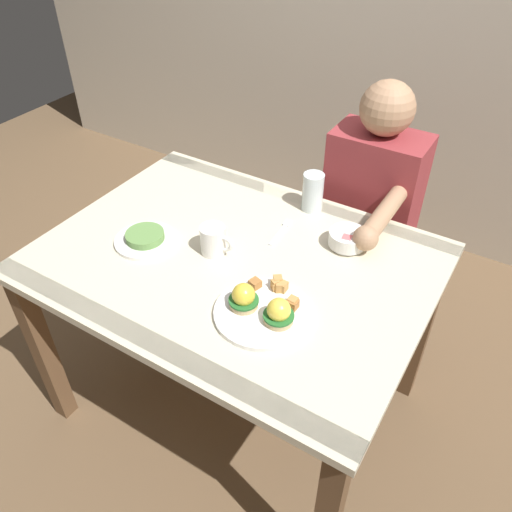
# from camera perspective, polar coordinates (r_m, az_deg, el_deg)

# --- Properties ---
(ground_plane) EXTENTS (6.00, 6.00, 0.00)m
(ground_plane) POSITION_cam_1_polar(r_m,az_deg,el_deg) (2.15, -1.93, -15.57)
(ground_plane) COLOR brown
(dining_table) EXTENTS (1.20, 0.90, 0.74)m
(dining_table) POSITION_cam_1_polar(r_m,az_deg,el_deg) (1.67, -2.40, -2.95)
(dining_table) COLOR beige
(dining_table) RESTS_ON ground_plane
(eggs_benedict_plate) EXTENTS (0.27, 0.27, 0.09)m
(eggs_benedict_plate) POSITION_cam_1_polar(r_m,az_deg,el_deg) (1.40, 0.81, -5.76)
(eggs_benedict_plate) COLOR white
(eggs_benedict_plate) RESTS_ON dining_table
(fruit_bowl) EXTENTS (0.12, 0.12, 0.06)m
(fruit_bowl) POSITION_cam_1_polar(r_m,az_deg,el_deg) (1.65, 10.14, 1.89)
(fruit_bowl) COLOR white
(fruit_bowl) RESTS_ON dining_table
(coffee_mug) EXTENTS (0.11, 0.08, 0.09)m
(coffee_mug) POSITION_cam_1_polar(r_m,az_deg,el_deg) (1.59, -4.75, 1.86)
(coffee_mug) COLOR white
(coffee_mug) RESTS_ON dining_table
(fork) EXTENTS (0.03, 0.16, 0.00)m
(fork) POSITION_cam_1_polar(r_m,az_deg,el_deg) (1.71, 2.83, 2.85)
(fork) COLOR silver
(fork) RESTS_ON dining_table
(water_glass_near) EXTENTS (0.07, 0.07, 0.14)m
(water_glass_near) POSITION_cam_1_polar(r_m,az_deg,el_deg) (1.79, 6.32, 6.87)
(water_glass_near) COLOR silver
(water_glass_near) RESTS_ON dining_table
(side_plate) EXTENTS (0.20, 0.20, 0.04)m
(side_plate) POSITION_cam_1_polar(r_m,az_deg,el_deg) (1.69, -12.20, 1.93)
(side_plate) COLOR white
(side_plate) RESTS_ON dining_table
(diner_person) EXTENTS (0.34, 0.54, 1.14)m
(diner_person) POSITION_cam_1_polar(r_m,az_deg,el_deg) (2.02, 12.44, 5.07)
(diner_person) COLOR #33333D
(diner_person) RESTS_ON ground_plane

